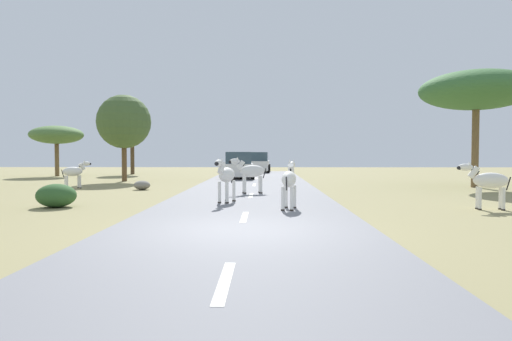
{
  "coord_description": "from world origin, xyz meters",
  "views": [
    {
      "loc": [
        0.51,
        -9.91,
        1.73
      ],
      "look_at": [
        0.19,
        8.4,
        1.02
      ],
      "focal_mm": 32.1,
      "sensor_mm": 36.0,
      "label": 1
    }
  ],
  "objects_px": {
    "bush_2": "(56,196)",
    "tree_4": "(476,91)",
    "zebra_3": "(488,181)",
    "zebra_0": "(226,176)",
    "zebra_2": "(289,180)",
    "rock_0": "(142,185)",
    "zebra_1": "(74,172)",
    "zebra_4": "(250,172)",
    "tree_1": "(57,135)",
    "car_1": "(239,166)",
    "car_0": "(258,163)",
    "tree_2": "(124,122)",
    "tree_5": "(132,127)"
  },
  "relations": [
    {
      "from": "zebra_3",
      "to": "zebra_0",
      "type": "bearing_deg",
      "value": 88.67
    },
    {
      "from": "tree_2",
      "to": "tree_1",
      "type": "bearing_deg",
      "value": 138.96
    },
    {
      "from": "tree_4",
      "to": "rock_0",
      "type": "height_order",
      "value": "tree_4"
    },
    {
      "from": "rock_0",
      "to": "tree_4",
      "type": "bearing_deg",
      "value": 6.29
    },
    {
      "from": "zebra_0",
      "to": "car_1",
      "type": "distance_m",
      "value": 14.72
    },
    {
      "from": "zebra_0",
      "to": "zebra_1",
      "type": "relative_size",
      "value": 1.17
    },
    {
      "from": "zebra_2",
      "to": "rock_0",
      "type": "height_order",
      "value": "zebra_2"
    },
    {
      "from": "zebra_2",
      "to": "zebra_4",
      "type": "xyz_separation_m",
      "value": [
        -1.33,
        5.35,
        0.02
      ]
    },
    {
      "from": "car_1",
      "to": "tree_4",
      "type": "bearing_deg",
      "value": -32.67
    },
    {
      "from": "tree_1",
      "to": "tree_5",
      "type": "relative_size",
      "value": 0.73
    },
    {
      "from": "zebra_0",
      "to": "zebra_2",
      "type": "height_order",
      "value": "zebra_0"
    },
    {
      "from": "car_0",
      "to": "tree_2",
      "type": "distance_m",
      "value": 14.8
    },
    {
      "from": "zebra_3",
      "to": "bush_2",
      "type": "xyz_separation_m",
      "value": [
        -13.41,
        0.39,
        -0.5
      ]
    },
    {
      "from": "car_1",
      "to": "tree_1",
      "type": "relative_size",
      "value": 1.16
    },
    {
      "from": "zebra_4",
      "to": "zebra_2",
      "type": "bearing_deg",
      "value": -179.92
    },
    {
      "from": "tree_5",
      "to": "tree_2",
      "type": "bearing_deg",
      "value": -76.73
    },
    {
      "from": "zebra_4",
      "to": "tree_4",
      "type": "height_order",
      "value": "tree_4"
    },
    {
      "from": "car_1",
      "to": "rock_0",
      "type": "bearing_deg",
      "value": -117.28
    },
    {
      "from": "zebra_3",
      "to": "tree_4",
      "type": "bearing_deg",
      "value": -13.85
    },
    {
      "from": "zebra_1",
      "to": "zebra_4",
      "type": "bearing_deg",
      "value": 29.22
    },
    {
      "from": "zebra_0",
      "to": "zebra_2",
      "type": "bearing_deg",
      "value": 154.56
    },
    {
      "from": "car_1",
      "to": "rock_0",
      "type": "height_order",
      "value": "car_1"
    },
    {
      "from": "bush_2",
      "to": "zebra_1",
      "type": "bearing_deg",
      "value": 108.84
    },
    {
      "from": "zebra_3",
      "to": "tree_4",
      "type": "xyz_separation_m",
      "value": [
        3.77,
        9.09,
        3.95
      ]
    },
    {
      "from": "car_0",
      "to": "rock_0",
      "type": "height_order",
      "value": "car_0"
    },
    {
      "from": "zebra_2",
      "to": "car_0",
      "type": "height_order",
      "value": "car_0"
    },
    {
      "from": "zebra_0",
      "to": "car_1",
      "type": "height_order",
      "value": "car_1"
    },
    {
      "from": "zebra_4",
      "to": "rock_0",
      "type": "xyz_separation_m",
      "value": [
        -5.15,
        2.29,
        -0.74
      ]
    },
    {
      "from": "tree_2",
      "to": "car_0",
      "type": "bearing_deg",
      "value": 56.59
    },
    {
      "from": "zebra_0",
      "to": "tree_5",
      "type": "relative_size",
      "value": 0.3
    },
    {
      "from": "zebra_0",
      "to": "tree_1",
      "type": "distance_m",
      "value": 23.09
    },
    {
      "from": "zebra_1",
      "to": "car_0",
      "type": "xyz_separation_m",
      "value": [
        8.72,
        17.77,
        0.04
      ]
    },
    {
      "from": "zebra_0",
      "to": "tree_5",
      "type": "distance_m",
      "value": 23.61
    },
    {
      "from": "car_1",
      "to": "rock_0",
      "type": "relative_size",
      "value": 5.81
    },
    {
      "from": "zebra_1",
      "to": "tree_1",
      "type": "distance_m",
      "value": 13.32
    },
    {
      "from": "bush_2",
      "to": "tree_4",
      "type": "bearing_deg",
      "value": 26.85
    },
    {
      "from": "zebra_3",
      "to": "zebra_4",
      "type": "xyz_separation_m",
      "value": [
        -7.37,
        5.0,
        0.08
      ]
    },
    {
      "from": "zebra_2",
      "to": "tree_5",
      "type": "bearing_deg",
      "value": 127.03
    },
    {
      "from": "zebra_1",
      "to": "rock_0",
      "type": "xyz_separation_m",
      "value": [
        3.49,
        -0.73,
        -0.6
      ]
    },
    {
      "from": "car_1",
      "to": "tree_4",
      "type": "relative_size",
      "value": 0.76
    },
    {
      "from": "tree_1",
      "to": "rock_0",
      "type": "distance_m",
      "value": 15.9
    },
    {
      "from": "zebra_4",
      "to": "tree_5",
      "type": "distance_m",
      "value": 20.76
    },
    {
      "from": "zebra_0",
      "to": "tree_5",
      "type": "bearing_deg",
      "value": -50.85
    },
    {
      "from": "zebra_2",
      "to": "zebra_3",
      "type": "distance_m",
      "value": 6.06
    },
    {
      "from": "zebra_3",
      "to": "bush_2",
      "type": "distance_m",
      "value": 13.43
    },
    {
      "from": "car_1",
      "to": "rock_0",
      "type": "distance_m",
      "value": 9.75
    },
    {
      "from": "tree_1",
      "to": "tree_4",
      "type": "xyz_separation_m",
      "value": [
        25.93,
        -10.53,
        1.78
      ]
    },
    {
      "from": "tree_4",
      "to": "bush_2",
      "type": "height_order",
      "value": "tree_4"
    },
    {
      "from": "car_0",
      "to": "bush_2",
      "type": "xyz_separation_m",
      "value": [
        -6.12,
        -25.4,
        -0.47
      ]
    },
    {
      "from": "tree_2",
      "to": "tree_5",
      "type": "relative_size",
      "value": 1.0
    }
  ]
}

